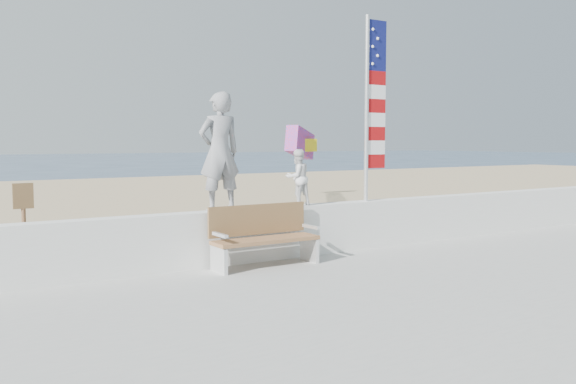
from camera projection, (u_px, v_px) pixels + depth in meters
name	position (u px, v px, depth m)	size (l,w,h in m)	color
ground	(342.00, 293.00, 8.95)	(220.00, 220.00, 0.00)	#2F445F
sand	(140.00, 222.00, 16.53)	(90.00, 40.00, 0.08)	tan
seawall	(272.00, 233.00, 10.58)	(30.00, 0.35, 0.90)	white
adult	(219.00, 152.00, 9.93)	(0.71, 0.46, 1.94)	gray
child	(298.00, 177.00, 10.78)	(0.49, 0.38, 1.00)	silver
bench	(263.00, 235.00, 9.96)	(1.80, 0.57, 1.00)	#9C6B44
flag	(372.00, 101.00, 11.57)	(0.50, 0.08, 3.50)	white
parafoil_kite	(301.00, 143.00, 12.66)	(1.01, 0.81, 0.72)	red
sign	(24.00, 219.00, 9.97)	(0.32, 0.07, 1.46)	brown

